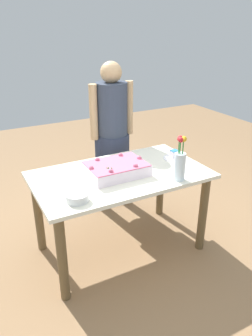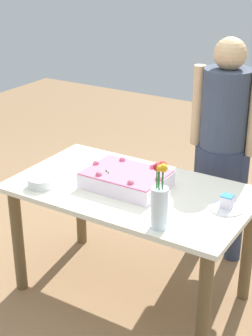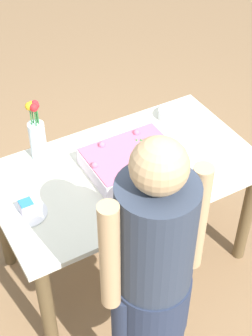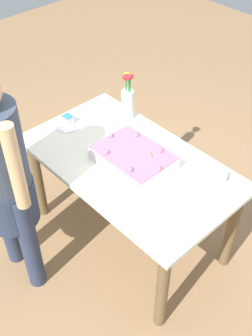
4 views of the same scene
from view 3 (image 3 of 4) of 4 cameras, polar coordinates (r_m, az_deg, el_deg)
ground_plane at (r=3.16m, az=-0.11°, el=-9.86°), size 8.00×8.00×0.00m
dining_table at (r=2.72m, az=-0.12°, el=-1.98°), size 1.37×0.79×0.72m
sheet_cake at (r=2.61m, az=0.59°, el=0.94°), size 0.46×0.33×0.12m
serving_plate_with_slice at (r=2.44m, az=-10.90°, el=-4.64°), size 0.19×0.19×0.08m
cake_knife at (r=2.75m, az=9.95°, el=1.29°), size 0.08×0.20×0.00m
flower_vase at (r=2.66m, az=-9.83°, el=3.59°), size 0.08×0.08×0.34m
fruit_bowl at (r=2.97m, az=5.10°, el=5.98°), size 0.15×0.15×0.05m
person_standing at (r=2.04m, az=3.05°, el=-11.15°), size 0.45×0.31×1.49m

